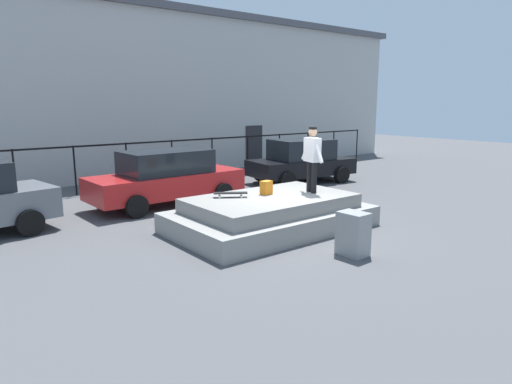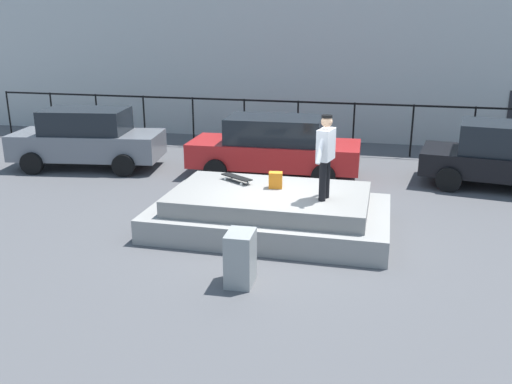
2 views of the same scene
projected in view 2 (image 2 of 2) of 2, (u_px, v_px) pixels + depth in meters
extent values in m
plane|color=#4C4C4F|center=(281.00, 234.00, 11.32)|extent=(60.00, 60.00, 0.00)
cube|color=gray|center=(270.00, 218.00, 11.54)|extent=(4.90, 2.94, 0.50)
cube|color=gray|center=(270.00, 199.00, 11.42)|extent=(4.02, 2.41, 0.34)
cylinder|color=black|center=(326.00, 178.00, 10.85)|extent=(0.14, 0.14, 0.80)
cylinder|color=black|center=(323.00, 181.00, 10.66)|extent=(0.14, 0.14, 0.80)
cube|color=silver|center=(326.00, 145.00, 10.54)|extent=(0.34, 0.51, 0.61)
cylinder|color=silver|center=(331.00, 142.00, 10.79)|extent=(0.17, 0.40, 0.58)
cylinder|color=silver|center=(321.00, 148.00, 10.30)|extent=(0.17, 0.40, 0.58)
sphere|color=tan|center=(327.00, 122.00, 10.41)|extent=(0.22, 0.22, 0.22)
cylinder|color=black|center=(327.00, 116.00, 10.38)|extent=(0.25, 0.25, 0.05)
cube|color=black|center=(237.00, 177.00, 12.01)|extent=(0.80, 0.62, 0.02)
cylinder|color=silver|center=(232.00, 177.00, 12.28)|extent=(0.06, 0.06, 0.06)
cylinder|color=silver|center=(225.00, 179.00, 12.15)|extent=(0.06, 0.06, 0.06)
cylinder|color=silver|center=(248.00, 182.00, 11.91)|extent=(0.06, 0.06, 0.06)
cylinder|color=silver|center=(241.00, 184.00, 11.78)|extent=(0.06, 0.06, 0.06)
cube|color=orange|center=(276.00, 180.00, 11.54)|extent=(0.31, 0.24, 0.34)
cube|color=slate|center=(88.00, 145.00, 16.29)|extent=(4.53, 2.33, 0.74)
cube|color=black|center=(86.00, 121.00, 16.08)|extent=(2.58, 1.84, 0.69)
cylinder|color=black|center=(58.00, 150.00, 17.34)|extent=(0.67, 0.31, 0.64)
cylinder|color=black|center=(32.00, 163.00, 15.68)|extent=(0.67, 0.31, 0.64)
cylinder|color=black|center=(141.00, 151.00, 17.12)|extent=(0.67, 0.31, 0.64)
cylinder|color=black|center=(124.00, 165.00, 15.46)|extent=(0.67, 0.31, 0.64)
cube|color=#B21E1E|center=(274.00, 154.00, 15.38)|extent=(4.76, 1.95, 0.67)
cube|color=black|center=(275.00, 129.00, 15.17)|extent=(2.64, 1.66, 0.70)
cylinder|color=black|center=(232.00, 155.00, 16.61)|extent=(0.65, 0.24, 0.64)
cylinder|color=black|center=(216.00, 171.00, 14.89)|extent=(0.65, 0.24, 0.64)
cylinder|color=black|center=(329.00, 160.00, 16.06)|extent=(0.65, 0.24, 0.64)
cylinder|color=black|center=(323.00, 177.00, 14.34)|extent=(0.65, 0.24, 0.64)
cube|color=black|center=(503.00, 164.00, 14.37)|extent=(4.34, 2.44, 0.60)
cube|color=black|center=(507.00, 138.00, 14.17)|extent=(2.48, 1.95, 0.77)
cylinder|color=black|center=(453.00, 163.00, 15.75)|extent=(0.67, 0.31, 0.64)
cylinder|color=black|center=(449.00, 179.00, 14.07)|extent=(0.67, 0.31, 0.64)
cube|color=gray|center=(240.00, 258.00, 9.08)|extent=(0.46, 0.61, 0.91)
cylinder|color=black|center=(9.00, 114.00, 20.82)|extent=(0.06, 0.06, 1.69)
cylinder|color=black|center=(52.00, 115.00, 20.41)|extent=(0.06, 0.06, 1.69)
cylinder|color=black|center=(97.00, 117.00, 20.00)|extent=(0.06, 0.06, 1.69)
cylinder|color=black|center=(144.00, 119.00, 19.59)|extent=(0.06, 0.06, 1.69)
cylinder|color=black|center=(193.00, 122.00, 19.18)|extent=(0.06, 0.06, 1.69)
cylinder|color=black|center=(244.00, 124.00, 18.77)|extent=(0.06, 0.06, 1.69)
cylinder|color=black|center=(298.00, 126.00, 18.37)|extent=(0.06, 0.06, 1.69)
cylinder|color=black|center=(353.00, 128.00, 17.96)|extent=(0.06, 0.06, 1.69)
cylinder|color=black|center=(412.00, 131.00, 17.55)|extent=(0.06, 0.06, 1.69)
cylinder|color=black|center=(473.00, 133.00, 17.14)|extent=(0.06, 0.06, 1.69)
cube|color=black|center=(326.00, 103.00, 17.92)|extent=(24.00, 0.04, 0.06)
cube|color=#B2B2AD|center=(343.00, 41.00, 22.67)|extent=(31.95, 7.70, 6.84)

